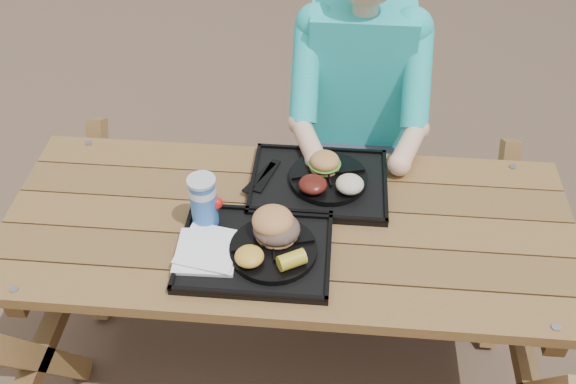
{
  "coord_description": "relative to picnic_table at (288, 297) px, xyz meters",
  "views": [
    {
      "loc": [
        0.12,
        -1.42,
        2.18
      ],
      "look_at": [
        0.0,
        0.0,
        0.88
      ],
      "focal_mm": 40.0,
      "sensor_mm": 36.0,
      "label": 1
    }
  ],
  "objects": [
    {
      "name": "ground",
      "position": [
        0.0,
        0.0,
        -0.38
      ],
      "size": [
        60.0,
        60.0,
        0.0
      ],
      "primitive_type": "plane",
      "color": "#999999",
      "rests_on": "ground"
    },
    {
      "name": "potato_salad",
      "position": [
        0.19,
        0.12,
        0.44
      ],
      "size": [
        0.09,
        0.09,
        0.05
      ],
      "primitive_type": "ellipsoid",
      "color": "beige",
      "rests_on": "plate_far"
    },
    {
      "name": "sandwich",
      "position": [
        -0.03,
        -0.1,
        0.48
      ],
      "size": [
        0.13,
        0.13,
        0.14
      ],
      "primitive_type": null,
      "color": "#C78146",
      "rests_on": "plate_near"
    },
    {
      "name": "tray_far",
      "position": [
        0.09,
        0.18,
        0.39
      ],
      "size": [
        0.45,
        0.35,
        0.02
      ],
      "primitive_type": "cube",
      "color": "black",
      "rests_on": "picnic_table"
    },
    {
      "name": "picnic_table",
      "position": [
        0.0,
        0.0,
        0.0
      ],
      "size": [
        1.8,
        1.49,
        0.75
      ],
      "primitive_type": null,
      "color": "#999999",
      "rests_on": "ground"
    },
    {
      "name": "baked_beans",
      "position": [
        0.07,
        0.12,
        0.44
      ],
      "size": [
        0.09,
        0.09,
        0.04
      ],
      "primitive_type": "ellipsoid",
      "color": "#511710",
      "rests_on": "plate_far"
    },
    {
      "name": "plate_far",
      "position": [
        0.12,
        0.19,
        0.41
      ],
      "size": [
        0.26,
        0.26,
        0.02
      ],
      "primitive_type": "cylinder",
      "color": "black",
      "rests_on": "tray_far"
    },
    {
      "name": "corn_cob",
      "position": [
        0.03,
        -0.21,
        0.44
      ],
      "size": [
        0.11,
        0.11,
        0.05
      ],
      "primitive_type": null,
      "rotation": [
        0.0,
        0.0,
        0.52
      ],
      "color": "gold",
      "rests_on": "plate_near"
    },
    {
      "name": "condiment_bbq",
      "position": [
        -0.08,
        -0.01,
        0.41
      ],
      "size": [
        0.05,
        0.05,
        0.03
      ],
      "primitive_type": "cylinder",
      "color": "#331105",
      "rests_on": "tray_near"
    },
    {
      "name": "napkin_stack",
      "position": [
        -0.23,
        -0.17,
        0.41
      ],
      "size": [
        0.18,
        0.18,
        0.02
      ],
      "primitive_type": "cube",
      "rotation": [
        0.0,
        0.0,
        0.03
      ],
      "color": "white",
      "rests_on": "tray_near"
    },
    {
      "name": "diner",
      "position": [
        0.21,
        0.68,
        0.27
      ],
      "size": [
        0.48,
        0.84,
        1.28
      ],
      "primitive_type": null,
      "color": "#1AB1BB",
      "rests_on": "ground"
    },
    {
      "name": "soda_cup",
      "position": [
        -0.25,
        -0.04,
        0.48
      ],
      "size": [
        0.08,
        0.08,
        0.16
      ],
      "primitive_type": "cylinder",
      "color": "blue",
      "rests_on": "tray_near"
    },
    {
      "name": "plate_near",
      "position": [
        -0.03,
        -0.15,
        0.41
      ],
      "size": [
        0.26,
        0.26,
        0.02
      ],
      "primitive_type": "cylinder",
      "color": "black",
      "rests_on": "tray_near"
    },
    {
      "name": "burger",
      "position": [
        0.1,
        0.23,
        0.46
      ],
      "size": [
        0.1,
        0.1,
        0.09
      ],
      "primitive_type": null,
      "color": "#C08243",
      "rests_on": "plate_far"
    },
    {
      "name": "cutlery_far",
      "position": [
        -0.09,
        0.19,
        0.4
      ],
      "size": [
        0.08,
        0.17,
        0.01
      ],
      "primitive_type": "cube",
      "rotation": [
        0.0,
        0.0,
        -0.29
      ],
      "color": "black",
      "rests_on": "tray_far"
    },
    {
      "name": "tray_near",
      "position": [
        -0.09,
        -0.14,
        0.39
      ],
      "size": [
        0.45,
        0.35,
        0.02
      ],
      "primitive_type": "cube",
      "color": "black",
      "rests_on": "picnic_table"
    },
    {
      "name": "condiment_mustard",
      "position": [
        -0.03,
        -0.02,
        0.41
      ],
      "size": [
        0.05,
        0.05,
        0.03
      ],
      "primitive_type": "cylinder",
      "color": "gold",
      "rests_on": "tray_near"
    },
    {
      "name": "mac_cheese",
      "position": [
        -0.09,
        -0.21,
        0.44
      ],
      "size": [
        0.09,
        0.09,
        0.04
      ],
      "primitive_type": "ellipsoid",
      "color": "gold",
      "rests_on": "plate_near"
    }
  ]
}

